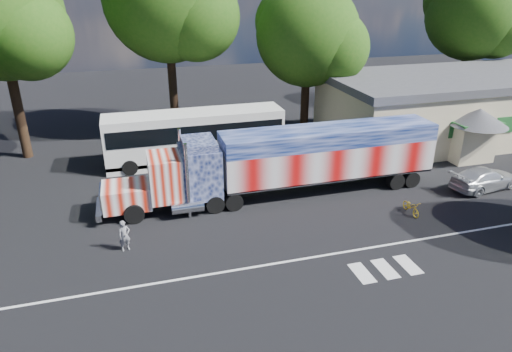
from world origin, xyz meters
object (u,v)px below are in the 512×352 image
object	(u,v)px
semi_truck	(289,160)
coach_bus	(195,136)
bicycle	(411,207)
tree_nw_a	(1,17)
tree_far_ne	(475,14)
tree_ne_a	(310,35)
woman	(124,236)
parked_car	(485,178)

from	to	relation	value
semi_truck	coach_bus	distance (m)	8.51
semi_truck	bicycle	size ratio (longest dim) A/B	13.08
coach_bus	bicycle	xyz separation A→B (m)	(10.45, -11.46, -1.50)
coach_bus	tree_nw_a	world-z (taller)	tree_nw_a
tree_nw_a	tree_far_ne	bearing A→B (deg)	5.03
tree_ne_a	coach_bus	bearing A→B (deg)	-155.04
bicycle	tree_ne_a	xyz separation A→B (m)	(0.06, 16.35, 7.63)
bicycle	woman	bearing A→B (deg)	179.19
coach_bus	tree_nw_a	distance (m)	15.01
semi_truck	parked_car	size ratio (longest dim) A/B	4.33
coach_bus	bicycle	world-z (taller)	coach_bus
semi_truck	tree_ne_a	distance (m)	14.60
coach_bus	tree_far_ne	xyz separation A→B (m)	(28.82, 7.88, 7.25)
semi_truck	tree_far_ne	world-z (taller)	tree_far_ne
parked_car	woman	bearing A→B (deg)	84.90
woman	tree_nw_a	world-z (taller)	tree_nw_a
bicycle	tree_nw_a	xyz separation A→B (m)	(-22.36, 15.76, 9.56)
parked_car	tree_ne_a	distance (m)	17.58
coach_bus	woman	xyz separation A→B (m)	(-5.26, -10.91, -1.11)
tree_far_ne	tree_ne_a	bearing A→B (deg)	-170.72
coach_bus	parked_car	size ratio (longest dim) A/B	2.66
tree_far_ne	tree_nw_a	distance (m)	40.90
coach_bus	tree_ne_a	distance (m)	13.11
bicycle	parked_car	bearing A→B (deg)	16.06
coach_bus	tree_nw_a	size ratio (longest dim) A/B	0.88
tree_nw_a	tree_ne_a	bearing A→B (deg)	1.51
tree_nw_a	coach_bus	bearing A→B (deg)	-19.84
parked_car	tree_ne_a	xyz separation A→B (m)	(-6.34, 14.65, 7.36)
tree_far_ne	woman	bearing A→B (deg)	-151.13
tree_far_ne	coach_bus	bearing A→B (deg)	-164.71
parked_car	tree_far_ne	world-z (taller)	tree_far_ne
parked_car	tree_far_ne	xyz separation A→B (m)	(11.97, 17.64, 8.47)
semi_truck	tree_nw_a	world-z (taller)	tree_nw_a
parked_car	tree_nw_a	world-z (taller)	tree_nw_a
semi_truck	tree_far_ne	bearing A→B (deg)	31.82
coach_bus	woman	bearing A→B (deg)	-115.74
coach_bus	tree_far_ne	world-z (taller)	tree_far_ne
semi_truck	tree_ne_a	xyz separation A→B (m)	(5.90, 12.04, 5.79)
semi_truck	woman	distance (m)	10.65
semi_truck	tree_nw_a	xyz separation A→B (m)	(-16.51, 11.45, 7.72)
bicycle	tree_nw_a	distance (m)	28.98
bicycle	tree_far_ne	world-z (taller)	tree_far_ne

